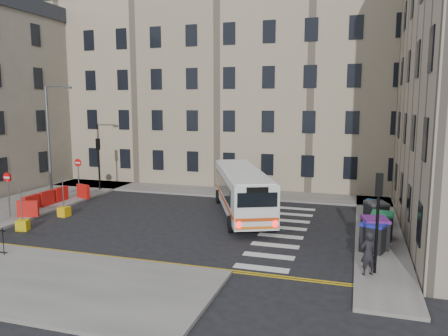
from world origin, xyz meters
The scene contains 20 objects.
ground centered at (0.00, 0.00, 0.00)m, with size 120.00×120.00×0.00m, color black.
pavement_north centered at (-6.00, 8.60, 0.07)m, with size 36.00×3.20×0.15m, color slate.
pavement_east centered at (9.00, 4.00, 0.07)m, with size 2.40×26.00×0.15m, color slate.
pavement_west centered at (-14.00, 1.00, 0.07)m, with size 6.00×22.00×0.15m, color slate.
terrace_north centered at (-7.00, 15.50, 8.62)m, with size 38.30×10.80×17.20m.
traffic_light_east centered at (8.60, -5.50, 2.87)m, with size 0.28×0.22×4.10m.
traffic_light_nw centered at (-12.00, 6.50, 2.87)m, with size 0.28×0.22×4.10m.
streetlamp centered at (-13.00, 2.00, 4.34)m, with size 0.50×0.22×8.14m.
no_entry_north centered at (-12.50, 4.50, 2.08)m, with size 0.60×0.08×3.00m.
no_entry_south centered at (-12.50, -2.50, 2.08)m, with size 0.60×0.08×3.00m.
roadworks_barriers centered at (-11.84, 0.50, 0.65)m, with size 1.66×6.26×1.00m.
bus centered at (0.89, 2.52, 1.64)m, with size 6.28×10.47×2.83m.
wheelie_bin_a centered at (8.64, -2.64, 0.83)m, with size 1.43×1.53×1.35m.
wheelie_bin_b centered at (8.67, -2.12, 0.88)m, with size 1.40×1.52×1.44m.
wheelie_bin_c centered at (9.08, -0.50, 0.83)m, with size 1.20×1.34×1.34m.
wheelie_bin_d centered at (8.88, 1.91, 0.83)m, with size 1.43×1.52×1.35m.
wheelie_bin_e centered at (8.74, 2.85, 0.76)m, with size 1.17×1.28×1.21m.
pedestrian centered at (8.30, -5.80, 1.04)m, with size 0.65×0.43×1.78m, color black.
bollard_yellow centered at (-9.64, -1.10, 0.30)m, with size 0.60×0.60×0.60m, color #E1A70C.
bollard_chevron centered at (-9.85, -4.40, 0.30)m, with size 0.60×0.60×0.60m, color gold.
Camera 1 is at (7.73, -23.51, 6.97)m, focal length 35.00 mm.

